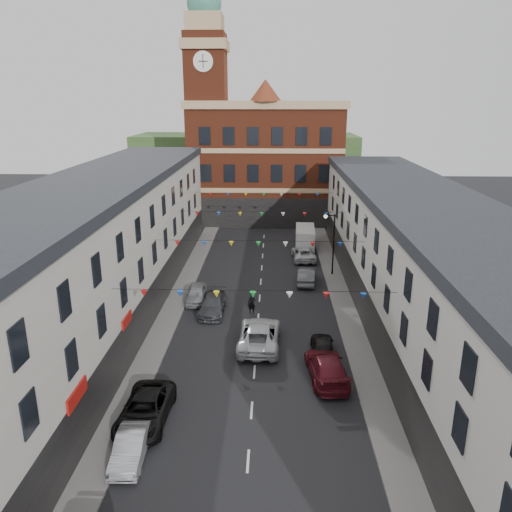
# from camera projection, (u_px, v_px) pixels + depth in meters

# --- Properties ---
(ground) EXTENTS (160.00, 160.00, 0.00)m
(ground) POSITION_uv_depth(u_px,v_px,m) (257.00, 342.00, 34.73)
(ground) COLOR black
(ground) RESTS_ON ground
(pavement_left) EXTENTS (1.80, 64.00, 0.15)m
(pavement_left) POSITION_uv_depth(u_px,v_px,m) (164.00, 327.00, 36.84)
(pavement_left) COLOR #605E5B
(pavement_left) RESTS_ON ground
(pavement_right) EXTENTS (1.80, 64.00, 0.15)m
(pavement_right) POSITION_uv_depth(u_px,v_px,m) (352.00, 330.00, 36.39)
(pavement_right) COLOR #605E5B
(pavement_right) RESTS_ON ground
(terrace_left) EXTENTS (8.40, 56.00, 10.70)m
(terrace_left) POSITION_uv_depth(u_px,v_px,m) (87.00, 263.00, 34.46)
(terrace_left) COLOR #BCB5A9
(terrace_left) RESTS_ON ground
(terrace_right) EXTENTS (8.40, 56.00, 9.70)m
(terrace_right) POSITION_uv_depth(u_px,v_px,m) (430.00, 274.00, 33.85)
(terrace_right) COLOR beige
(terrace_right) RESTS_ON ground
(civic_building) EXTENTS (20.60, 13.30, 18.50)m
(civic_building) POSITION_uv_depth(u_px,v_px,m) (266.00, 160.00, 68.46)
(civic_building) COLOR maroon
(civic_building) RESTS_ON ground
(clock_tower) EXTENTS (5.60, 5.60, 30.00)m
(clock_tower) POSITION_uv_depth(u_px,v_px,m) (207.00, 109.00, 63.86)
(clock_tower) COLOR maroon
(clock_tower) RESTS_ON ground
(distant_hill) EXTENTS (40.00, 14.00, 10.00)m
(distant_hill) POSITION_uv_depth(u_px,v_px,m) (246.00, 162.00, 92.47)
(distant_hill) COLOR #2B4C23
(distant_hill) RESTS_ON ground
(street_lamp) EXTENTS (1.10, 0.36, 6.00)m
(street_lamp) POSITION_uv_depth(u_px,v_px,m) (331.00, 236.00, 46.69)
(street_lamp) COLOR black
(street_lamp) RESTS_ON ground
(car_left_b) EXTENTS (1.52, 3.91, 1.27)m
(car_left_b) POSITION_uv_depth(u_px,v_px,m) (131.00, 446.00, 23.34)
(car_left_b) COLOR #999AA0
(car_left_b) RESTS_ON ground
(car_left_c) EXTENTS (2.51, 5.24, 1.44)m
(car_left_c) POSITION_uv_depth(u_px,v_px,m) (145.00, 410.00, 25.92)
(car_left_c) COLOR black
(car_left_c) RESTS_ON ground
(car_left_d) EXTENTS (2.06, 4.77, 1.37)m
(car_left_d) POSITION_uv_depth(u_px,v_px,m) (213.00, 304.00, 39.34)
(car_left_d) COLOR #393B40
(car_left_d) RESTS_ON ground
(car_left_e) EXTENTS (1.78, 4.08, 1.37)m
(car_left_e) POSITION_uv_depth(u_px,v_px,m) (196.00, 294.00, 41.55)
(car_left_e) COLOR gray
(car_left_e) RESTS_ON ground
(car_right_c) EXTENTS (2.59, 5.44, 1.53)m
(car_right_c) POSITION_uv_depth(u_px,v_px,m) (327.00, 367.00, 29.97)
(car_right_c) COLOR #5C121C
(car_right_c) RESTS_ON ground
(car_right_d) EXTENTS (1.67, 3.82, 1.28)m
(car_right_d) POSITION_uv_depth(u_px,v_px,m) (323.00, 346.00, 32.83)
(car_right_d) COLOR black
(car_right_d) RESTS_ON ground
(car_right_e) EXTENTS (1.91, 4.50, 1.45)m
(car_right_e) POSITION_uv_depth(u_px,v_px,m) (306.00, 276.00, 45.64)
(car_right_e) COLOR #505259
(car_right_e) RESTS_ON ground
(car_right_f) EXTENTS (2.49, 5.00, 1.36)m
(car_right_f) POSITION_uv_depth(u_px,v_px,m) (304.00, 253.00, 52.37)
(car_right_f) COLOR silver
(car_right_f) RESTS_ON ground
(moving_car) EXTENTS (2.95, 6.02, 1.65)m
(moving_car) POSITION_uv_depth(u_px,v_px,m) (259.00, 335.00, 34.00)
(moving_car) COLOR silver
(moving_car) RESTS_ON ground
(white_van) EXTENTS (2.30, 5.45, 2.37)m
(white_van) POSITION_uv_depth(u_px,v_px,m) (305.00, 238.00, 56.25)
(white_van) COLOR silver
(white_van) RESTS_ON ground
(pedestrian) EXTENTS (0.70, 0.54, 1.70)m
(pedestrian) POSITION_uv_depth(u_px,v_px,m) (252.00, 303.00, 39.16)
(pedestrian) COLOR black
(pedestrian) RESTS_ON ground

